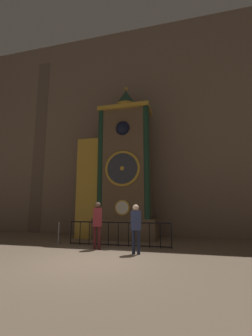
% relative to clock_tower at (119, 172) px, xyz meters
% --- Properties ---
extents(ground_plane, '(28.00, 28.00, 0.00)m').
position_rel_clock_tower_xyz_m(ground_plane, '(0.58, -4.94, -3.48)').
color(ground_plane, '#75604C').
extents(cathedral_back_wall, '(24.00, 0.32, 13.21)m').
position_rel_clock_tower_xyz_m(cathedral_back_wall, '(0.49, 1.48, 3.11)').
color(cathedral_back_wall, '#7A6656').
rests_on(cathedral_back_wall, ground_plane).
extents(clock_tower, '(4.21, 1.82, 8.38)m').
position_rel_clock_tower_xyz_m(clock_tower, '(0.00, 0.00, 0.00)').
color(clock_tower, brown).
rests_on(clock_tower, ground_plane).
extents(railing_fence, '(4.39, 0.05, 0.99)m').
position_rel_clock_tower_xyz_m(railing_fence, '(0.65, -2.19, -2.94)').
color(railing_fence, black).
rests_on(railing_fence, ground_plane).
extents(visitor_near, '(0.39, 0.31, 1.80)m').
position_rel_clock_tower_xyz_m(visitor_near, '(0.03, -3.00, -2.39)').
color(visitor_near, '#461518').
rests_on(visitor_near, ground_plane).
extents(visitor_far, '(0.39, 0.32, 1.70)m').
position_rel_clock_tower_xyz_m(visitor_far, '(1.69, -3.54, -2.45)').
color(visitor_far, '#1B213A').
rests_on(visitor_far, ground_plane).
extents(stanchion_post, '(0.28, 0.28, 0.94)m').
position_rel_clock_tower_xyz_m(stanchion_post, '(-2.10, -2.26, -3.18)').
color(stanchion_post, gray).
rests_on(stanchion_post, ground_plane).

